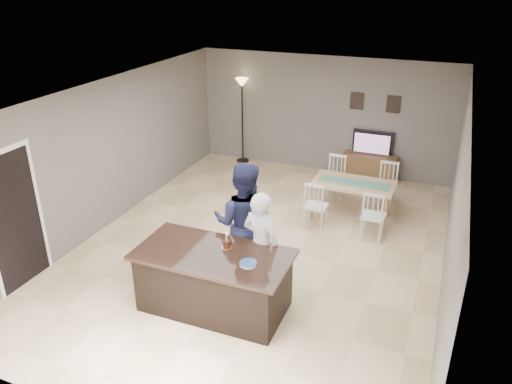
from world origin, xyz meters
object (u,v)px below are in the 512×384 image
at_px(tv_console, 369,167).
at_px(television, 372,143).
at_px(dining_table, 353,189).
at_px(kitchen_island, 214,280).
at_px(woman, 261,245).
at_px(floor_lamp, 242,98).
at_px(birthday_cake, 227,244).
at_px(plate_stack, 248,264).
at_px(man, 243,222).

bearing_deg(tv_console, television, 90.00).
relative_size(television, dining_table, 0.52).
height_order(kitchen_island, television, television).
xyz_separation_m(woman, floor_lamp, (-2.46, 5.04, 0.79)).
xyz_separation_m(kitchen_island, birthday_cake, (0.12, 0.21, 0.50)).
xyz_separation_m(birthday_cake, plate_stack, (0.45, -0.30, -0.04)).
relative_size(man, birthday_cake, 8.16).
bearing_deg(man, tv_console, -113.65).
height_order(tv_console, woman, woman).
height_order(man, birthday_cake, man).
bearing_deg(plate_stack, birthday_cake, 145.98).
bearing_deg(plate_stack, tv_console, 83.60).
bearing_deg(floor_lamp, birthday_cake, -68.89).
bearing_deg(man, television, -113.46).
distance_m(kitchen_island, birthday_cake, 0.56).
relative_size(man, floor_lamp, 0.92).
xyz_separation_m(man, dining_table, (1.13, 2.68, -0.36)).
relative_size(tv_console, man, 0.62).
xyz_separation_m(kitchen_island, floor_lamp, (-1.96, 5.59, 1.16)).
bearing_deg(dining_table, television, 91.43).
bearing_deg(woman, floor_lamp, -50.29).
bearing_deg(television, man, 76.83).
bearing_deg(tv_console, woman, -97.97).
distance_m(tv_console, birthday_cake, 5.51).
bearing_deg(woman, plate_stack, 109.71).
relative_size(birthday_cake, dining_table, 0.13).
bearing_deg(floor_lamp, tv_console, -0.36).
bearing_deg(plate_stack, dining_table, 79.84).
xyz_separation_m(birthday_cake, floor_lamp, (-2.08, 5.38, 0.66)).
distance_m(television, birthday_cake, 5.54).
distance_m(man, plate_stack, 1.08).
bearing_deg(man, woman, 132.01).
height_order(tv_console, dining_table, dining_table).
bearing_deg(television, kitchen_island, 77.99).
distance_m(tv_console, television, 0.57).
xyz_separation_m(dining_table, floor_lamp, (-3.18, 2.04, 1.02)).
distance_m(woman, man, 0.54).
relative_size(kitchen_island, dining_table, 1.22).
bearing_deg(woman, kitchen_island, 61.59).
relative_size(kitchen_island, plate_stack, 9.15).
bearing_deg(birthday_cake, floor_lamp, 111.11).
xyz_separation_m(woman, man, (-0.41, 0.32, 0.13)).
xyz_separation_m(kitchen_island, woman, (0.50, 0.55, 0.38)).
relative_size(tv_console, floor_lamp, 0.57).
bearing_deg(birthday_cake, plate_stack, -34.02).
bearing_deg(birthday_cake, dining_table, 71.75).
relative_size(man, plate_stack, 8.21).
xyz_separation_m(television, floor_lamp, (-3.16, -0.05, 0.76)).
bearing_deg(dining_table, tv_console, 91.45).
distance_m(tv_console, dining_table, 2.04).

